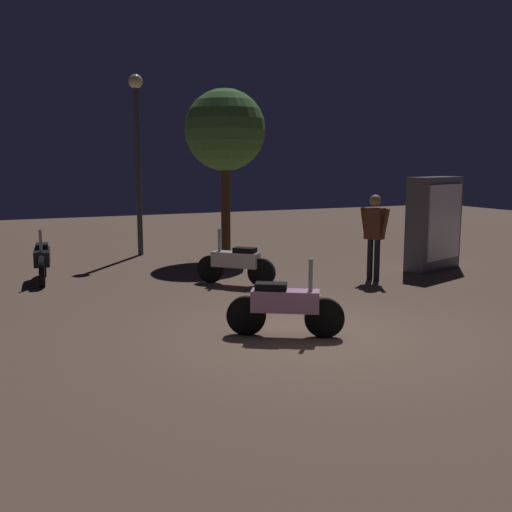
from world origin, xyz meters
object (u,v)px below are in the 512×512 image
motorcycle_black_parked_right (42,260)px  person_rider_beside (374,229)px  motorcycle_pink_foreground (285,306)px  motorcycle_white_parked_left (236,263)px  streetlamp_near (137,141)px  kiosk_billboard (434,223)px

motorcycle_black_parked_right → person_rider_beside: size_ratio=0.94×
motorcycle_pink_foreground → motorcycle_black_parked_right: (-2.78, 5.50, 0.00)m
motorcycle_white_parked_left → motorcycle_black_parked_right: same height
motorcycle_pink_foreground → streetlamp_near: streetlamp_near is taller
streetlamp_near → kiosk_billboard: streetlamp_near is taller
motorcycle_pink_foreground → person_rider_beside: person_rider_beside is taller
motorcycle_pink_foreground → streetlamp_near: (-0.12, 8.19, 2.53)m
motorcycle_black_parked_right → person_rider_beside: 6.84m
motorcycle_pink_foreground → motorcycle_white_parked_left: same height
motorcycle_pink_foreground → person_rider_beside: 4.53m
motorcycle_white_parked_left → kiosk_billboard: 4.84m
motorcycle_white_parked_left → streetlamp_near: size_ratio=0.27×
motorcycle_black_parked_right → person_rider_beside: (6.27, -2.68, 0.63)m
motorcycle_white_parked_left → person_rider_beside: (2.77, -0.75, 0.63)m
motorcycle_pink_foreground → kiosk_billboard: 6.50m
motorcycle_white_parked_left → motorcycle_black_parked_right: size_ratio=0.75×
motorcycle_white_parked_left → person_rider_beside: 2.94m
motorcycle_pink_foreground → person_rider_beside: (3.49, 2.83, 0.63)m
motorcycle_pink_foreground → kiosk_billboard: bearing=62.1°
motorcycle_white_parked_left → streetlamp_near: bearing=-34.9°
streetlamp_near → kiosk_billboard: 7.66m
person_rider_beside → motorcycle_black_parked_right: bearing=-48.9°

